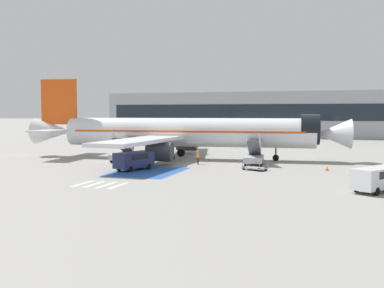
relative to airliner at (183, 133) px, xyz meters
The scene contains 19 objects.
ground_plane 4.29m from the airliner, 11.51° to the right, with size 600.00×600.00×0.00m, color gray.
apron_leadline_yellow 3.71m from the airliner, ahead, with size 0.20×78.12×0.01m, color gold.
apron_stand_patch_blue 14.21m from the airliner, 87.11° to the right, with size 6.88×9.45×0.01m, color #2856A8.
apron_walkway_bar_0 23.28m from the airliner, 94.26° to the right, with size 0.44×3.60×0.01m, color silver.
apron_walkway_bar_1 23.22m from the airliner, 91.27° to the right, with size 0.44×3.60×0.01m, color silver.
apron_walkway_bar_2 23.22m from the airliner, 88.27° to the right, with size 0.44×3.60×0.01m, color silver.
apron_walkway_bar_3 23.29m from the airliner, 85.28° to the right, with size 0.44×3.60×0.01m, color silver.
airliner is the anchor object (origin of this frame).
boarding_stairs_forward 11.36m from the airliner, 17.98° to the right, with size 2.70×5.41×3.84m.
boarding_stairs_aft 8.72m from the airliner, 140.99° to the right, with size 2.70×5.41×4.02m.
fuel_tanker 25.58m from the airliner, 110.93° to the left, with size 2.66×8.71×3.27m.
service_van_0 13.12m from the airliner, 95.95° to the right, with size 3.39×5.08×2.02m.
service_van_1 30.31m from the airliner, 39.21° to the right, with size 4.49×5.45×1.98m.
baggage_cart 14.94m from the airliner, 37.51° to the right, with size 3.00×2.51×0.87m.
ground_crew_0 7.29m from the airliner, 54.94° to the right, with size 0.42×0.49×1.73m.
ground_crew_1 4.79m from the airliner, 102.78° to the right, with size 0.33×0.47×1.67m.
traffic_cone_0 17.04m from the airliner, 147.45° to the right, with size 0.46×0.46×0.51m.
traffic_cone_1 20.64m from the airliner, 19.39° to the right, with size 0.48×0.48×0.54m.
terminal_building 61.44m from the airliner, 75.66° to the left, with size 110.35×12.10×11.54m.
Camera 1 is at (17.88, -57.81, 6.52)m, focal length 42.00 mm.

